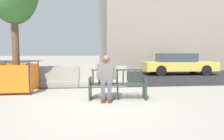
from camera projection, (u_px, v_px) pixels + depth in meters
name	position (u px, v px, depth m)	size (l,w,h in m)	color
ground_plane	(93.00, 106.00, 5.21)	(200.00, 200.00, 0.00)	gray
street_asphalt	(91.00, 73.00, 13.82)	(120.00, 12.00, 0.01)	black
street_bench	(117.00, 86.00, 6.01)	(1.73, 0.68, 0.88)	#28382D
seated_person	(106.00, 76.00, 5.92)	(0.59, 0.75, 1.31)	#66605B
jersey_barrier_centre	(103.00, 78.00, 8.40)	(2.03, 0.77, 0.84)	#9E998E
jersey_barrier_left	(55.00, 78.00, 8.20)	(2.02, 0.74, 0.84)	gray
construction_fence	(17.00, 77.00, 7.02)	(1.23, 1.23, 1.08)	#2D2D33
car_taxi_near	(178.00, 64.00, 12.94)	(4.64, 1.98, 1.37)	#DBC64C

